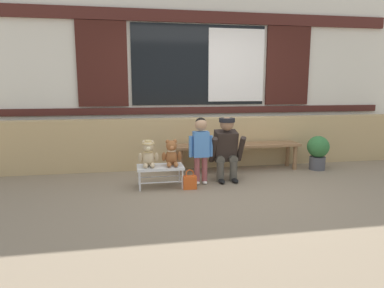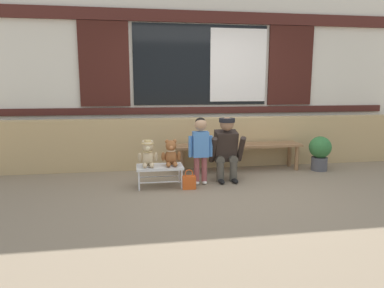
% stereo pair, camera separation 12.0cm
% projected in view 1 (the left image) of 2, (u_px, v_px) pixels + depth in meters
% --- Properties ---
extents(ground_plane, '(60.00, 60.00, 0.00)m').
position_uv_depth(ground_plane, '(226.00, 190.00, 4.71)').
color(ground_plane, '#84725B').
extents(brick_low_wall, '(7.65, 0.25, 0.85)m').
position_uv_depth(brick_low_wall, '(204.00, 142.00, 6.02)').
color(brick_low_wall, tan).
rests_on(brick_low_wall, ground).
extents(shop_facade, '(7.80, 0.26, 3.46)m').
position_uv_depth(shop_facade, '(198.00, 66.00, 6.30)').
color(shop_facade, silver).
rests_on(shop_facade, ground).
extents(wooden_bench_long, '(2.10, 0.40, 0.44)m').
position_uv_depth(wooden_bench_long, '(237.00, 148.00, 5.76)').
color(wooden_bench_long, '#8E6642').
rests_on(wooden_bench_long, ground).
extents(small_display_bench, '(0.64, 0.36, 0.30)m').
position_uv_depth(small_display_bench, '(160.00, 168.00, 4.83)').
color(small_display_bench, silver).
rests_on(small_display_bench, ground).
extents(teddy_bear_with_hat, '(0.28, 0.27, 0.36)m').
position_uv_depth(teddy_bear_with_hat, '(148.00, 154.00, 4.77)').
color(teddy_bear_with_hat, '#CCB289').
rests_on(teddy_bear_with_hat, small_display_bench).
extents(teddy_bear_plain, '(0.28, 0.26, 0.36)m').
position_uv_depth(teddy_bear_plain, '(172.00, 154.00, 4.82)').
color(teddy_bear_plain, '#93562D').
rests_on(teddy_bear_plain, small_display_bench).
extents(child_standing, '(0.35, 0.18, 0.96)m').
position_uv_depth(child_standing, '(201.00, 143.00, 4.92)').
color(child_standing, '#994C4C').
rests_on(child_standing, ground).
extents(adult_crouching, '(0.50, 0.49, 0.95)m').
position_uv_depth(adult_crouching, '(226.00, 148.00, 5.14)').
color(adult_crouching, '#4C473D').
rests_on(adult_crouching, ground).
extents(handbag_on_ground, '(0.18, 0.11, 0.27)m').
position_uv_depth(handbag_on_ground, '(190.00, 182.00, 4.77)').
color(handbag_on_ground, '#DB561E').
rests_on(handbag_on_ground, ground).
extents(potted_plant, '(0.36, 0.36, 0.57)m').
position_uv_depth(potted_plant, '(318.00, 151.00, 5.80)').
color(potted_plant, '#4C4C51').
rests_on(potted_plant, ground).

